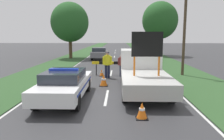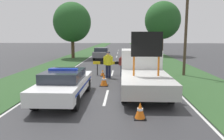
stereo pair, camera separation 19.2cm
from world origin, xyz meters
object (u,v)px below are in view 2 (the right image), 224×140
object	(u,v)px
work_truck	(142,70)
queued_car_sedan_black	(135,58)
traffic_cone_centre_front	(103,73)
traffic_cone_near_police	(134,69)
police_car	(65,84)
traffic_cone_behind_barrier	(140,111)
queued_car_suv_grey	(102,53)
police_officer	(108,62)
roadside_tree_near_left	(72,22)
pedestrian_civilian	(123,63)
roadside_tree_near_right	(163,20)
utility_pole	(186,24)
road_barrier	(115,64)
traffic_cone_near_truck	(104,80)

from	to	relation	value
work_truck	queued_car_sedan_black	bearing A→B (deg)	-92.85
traffic_cone_centre_front	traffic_cone_near_police	bearing A→B (deg)	31.85
police_car	traffic_cone_behind_barrier	world-z (taller)	police_car
traffic_cone_behind_barrier	queued_car_suv_grey	distance (m)	19.79
work_truck	police_officer	distance (m)	3.73
work_truck	queued_car_sedan_black	xyz separation A→B (m)	(0.12, 9.16, -0.19)
queued_car_sedan_black	traffic_cone_near_police	bearing A→B (deg)	86.06
traffic_cone_behind_barrier	roadside_tree_near_left	distance (m)	22.40
pedestrian_civilian	roadside_tree_near_right	distance (m)	18.61
traffic_cone_near_police	traffic_cone_behind_barrier	size ratio (longest dim) A/B	1.14
traffic_cone_behind_barrier	roadside_tree_near_right	xyz separation A→B (m)	(5.21, 25.25, 4.82)
police_officer	roadside_tree_near_right	size ratio (longest dim) A/B	0.23
police_car	queued_car_sedan_black	world-z (taller)	queued_car_sedan_black
police_officer	queued_car_suv_grey	bearing A→B (deg)	-107.03
traffic_cone_behind_barrier	utility_pole	size ratio (longest dim) A/B	0.08
queued_car_sedan_black	roadside_tree_near_right	distance (m)	13.21
roadside_tree_near_left	roadside_tree_near_right	distance (m)	13.02
road_barrier	traffic_cone_centre_front	bearing A→B (deg)	-151.44
traffic_cone_near_truck	roadside_tree_near_left	world-z (taller)	roadside_tree_near_left
police_officer	roadside_tree_near_left	size ratio (longest dim) A/B	0.25
roadside_tree_near_right	traffic_cone_near_police	bearing A→B (deg)	-107.40
queued_car_suv_grey	utility_pole	xyz separation A→B (m)	(7.08, -10.86, 2.97)
queued_car_suv_grey	traffic_cone_near_truck	bearing A→B (deg)	95.87
work_truck	traffic_cone_near_police	distance (m)	5.26
roadside_tree_near_left	roadside_tree_near_right	world-z (taller)	roadside_tree_near_right
traffic_cone_near_truck	roadside_tree_near_right	world-z (taller)	roadside_tree_near_right
traffic_cone_centre_front	roadside_tree_near_right	bearing A→B (deg)	66.96
road_barrier	queued_car_sedan_black	world-z (taller)	queued_car_sedan_black
traffic_cone_near_police	queued_car_suv_grey	world-z (taller)	queued_car_suv_grey
pedestrian_civilian	traffic_cone_near_truck	world-z (taller)	pedestrian_civilian
traffic_cone_near_police	utility_pole	size ratio (longest dim) A/B	0.09
roadside_tree_near_right	traffic_cone_behind_barrier	bearing A→B (deg)	-101.65
queued_car_sedan_black	queued_car_suv_grey	world-z (taller)	queued_car_sedan_black
traffic_cone_near_police	queued_car_sedan_black	xyz separation A→B (m)	(0.27, 3.95, 0.48)
work_truck	road_barrier	xyz separation A→B (m)	(-1.66, 4.17, -0.17)
pedestrian_civilian	traffic_cone_behind_barrier	world-z (taller)	pedestrian_civilian
queued_car_sedan_black	queued_car_suv_grey	bearing A→B (deg)	-57.40
road_barrier	traffic_cone_centre_front	distance (m)	1.13
pedestrian_civilian	utility_pole	distance (m)	5.32
work_truck	queued_car_sedan_black	distance (m)	9.17
police_officer	traffic_cone_near_truck	bearing A→B (deg)	63.44
roadside_tree_near_left	traffic_cone_behind_barrier	bearing A→B (deg)	-71.34
traffic_cone_behind_barrier	roadside_tree_near_right	distance (m)	26.22
roadside_tree_near_left	utility_pole	bearing A→B (deg)	-48.04
work_truck	roadside_tree_near_right	distance (m)	21.70
pedestrian_civilian	utility_pole	bearing A→B (deg)	-8.42
queued_car_sedan_black	utility_pole	world-z (taller)	utility_pole
traffic_cone_near_police	traffic_cone_behind_barrier	distance (m)	9.69
pedestrian_civilian	traffic_cone_centre_front	world-z (taller)	pedestrian_civilian
queued_car_sedan_black	police_officer	bearing A→B (deg)	70.09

